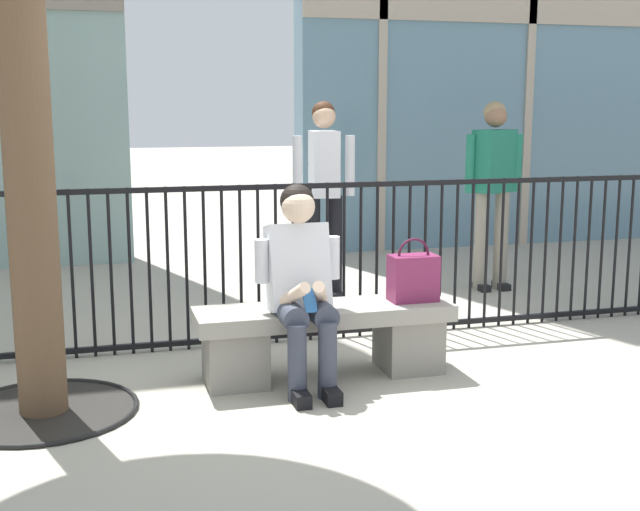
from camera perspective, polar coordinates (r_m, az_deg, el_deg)
The scene contains 7 objects.
ground_plane at distance 5.22m, azimuth 0.30°, elevation -8.32°, with size 60.00×60.00×0.00m, color #A8A091.
stone_bench at distance 5.14m, azimuth 0.30°, elevation -5.45°, with size 1.60×0.44×0.45m.
seated_person_with_phone at distance 4.88m, azimuth -1.30°, elevation -1.71°, with size 0.52×0.66×1.21m.
handbag_on_bench at distance 5.23m, azimuth 6.46°, elevation -1.49°, with size 0.30×0.18×0.40m.
bystander_at_railing at distance 7.65m, azimuth 11.90°, elevation 5.08°, with size 0.55×0.36×1.71m.
bystander_further_back at distance 7.13m, azimuth 0.28°, elevation 4.93°, with size 0.55×0.40×1.71m.
plaza_railing at distance 5.83m, azimuth -1.86°, elevation -0.51°, with size 8.54×0.04×1.14m.
Camera 1 is at (-1.35, -4.76, 1.66)m, focal length 46.27 mm.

